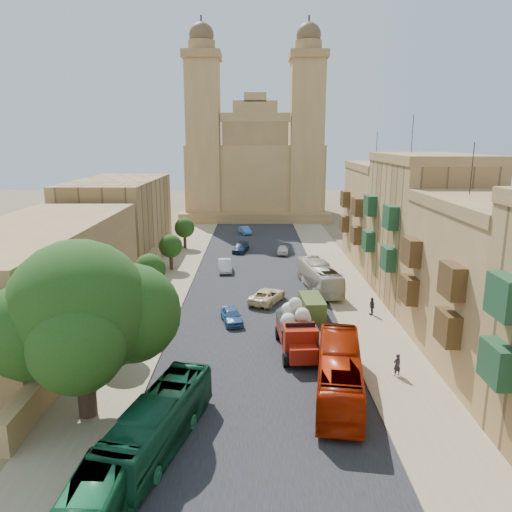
{
  "coord_description": "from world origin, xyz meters",
  "views": [
    {
      "loc": [
        -0.16,
        -21.28,
        15.12
      ],
      "look_at": [
        0.0,
        26.0,
        4.0
      ],
      "focal_mm": 35.0,
      "sensor_mm": 36.0,
      "label": 1
    }
  ],
  "objects_px": {
    "street_tree_c": "(171,246)",
    "car_white_a": "(225,265)",
    "bus_cream_east": "(319,277)",
    "street_tree_b": "(150,270)",
    "bus_red_east": "(339,373)",
    "ficus_tree": "(82,315)",
    "car_dkblue": "(241,248)",
    "church": "(255,168)",
    "car_blue_a": "(232,316)",
    "street_tree_d": "(185,228)",
    "car_white_b": "(283,249)",
    "pedestrian_c": "(372,306)",
    "street_tree_a": "(115,310)",
    "car_cream": "(267,296)",
    "red_truck": "(297,330)",
    "car_blue_b": "(245,230)",
    "olive_pickup": "(312,307)",
    "bus_green_north": "(159,422)",
    "pedestrian_a": "(397,365)"
  },
  "relations": [
    {
      "from": "ficus_tree",
      "to": "car_dkblue",
      "type": "height_order",
      "value": "ficus_tree"
    },
    {
      "from": "car_white_a",
      "to": "bus_red_east",
      "type": "bearing_deg",
      "value": -79.38
    },
    {
      "from": "street_tree_c",
      "to": "car_blue_a",
      "type": "height_order",
      "value": "street_tree_c"
    },
    {
      "from": "street_tree_a",
      "to": "car_white_a",
      "type": "bearing_deg",
      "value": 74.64
    },
    {
      "from": "olive_pickup",
      "to": "red_truck",
      "type": "bearing_deg",
      "value": -104.66
    },
    {
      "from": "olive_pickup",
      "to": "car_white_a",
      "type": "relative_size",
      "value": 1.0
    },
    {
      "from": "church",
      "to": "car_blue_a",
      "type": "height_order",
      "value": "church"
    },
    {
      "from": "ficus_tree",
      "to": "street_tree_b",
      "type": "relative_size",
      "value": 2.14
    },
    {
      "from": "street_tree_b",
      "to": "bus_red_east",
      "type": "relative_size",
      "value": 0.44
    },
    {
      "from": "church",
      "to": "car_dkblue",
      "type": "distance_m",
      "value": 34.43
    },
    {
      "from": "street_tree_b",
      "to": "car_white_a",
      "type": "bearing_deg",
      "value": 60.39
    },
    {
      "from": "bus_cream_east",
      "to": "car_dkblue",
      "type": "distance_m",
      "value": 19.52
    },
    {
      "from": "street_tree_a",
      "to": "bus_green_north",
      "type": "xyz_separation_m",
      "value": [
        5.05,
        -11.0,
        -2.03
      ]
    },
    {
      "from": "bus_red_east",
      "to": "ficus_tree",
      "type": "bearing_deg",
      "value": 17.36
    },
    {
      "from": "bus_cream_east",
      "to": "car_cream",
      "type": "bearing_deg",
      "value": 28.52
    },
    {
      "from": "street_tree_d",
      "to": "bus_red_east",
      "type": "distance_m",
      "value": 44.45
    },
    {
      "from": "street_tree_a",
      "to": "street_tree_d",
      "type": "height_order",
      "value": "street_tree_a"
    },
    {
      "from": "street_tree_b",
      "to": "street_tree_c",
      "type": "bearing_deg",
      "value": 90.0
    },
    {
      "from": "red_truck",
      "to": "church",
      "type": "bearing_deg",
      "value": 92.53
    },
    {
      "from": "ficus_tree",
      "to": "pedestrian_a",
      "type": "bearing_deg",
      "value": 14.2
    },
    {
      "from": "street_tree_b",
      "to": "street_tree_d",
      "type": "distance_m",
      "value": 24.0
    },
    {
      "from": "street_tree_d",
      "to": "car_white_b",
      "type": "height_order",
      "value": "street_tree_d"
    },
    {
      "from": "church",
      "to": "car_blue_b",
      "type": "bearing_deg",
      "value": -94.76
    },
    {
      "from": "bus_red_east",
      "to": "bus_green_north",
      "type": "bearing_deg",
      "value": 36.4
    },
    {
      "from": "red_truck",
      "to": "car_dkblue",
      "type": "xyz_separation_m",
      "value": [
        -4.94,
        32.87,
        -1.06
      ]
    },
    {
      "from": "car_white_a",
      "to": "car_dkblue",
      "type": "relative_size",
      "value": 1.02
    },
    {
      "from": "car_blue_a",
      "to": "car_blue_b",
      "type": "bearing_deg",
      "value": 76.08
    },
    {
      "from": "bus_red_east",
      "to": "street_tree_c",
      "type": "bearing_deg",
      "value": -54.59
    },
    {
      "from": "pedestrian_a",
      "to": "car_cream",
      "type": "bearing_deg",
      "value": -84.09
    },
    {
      "from": "ficus_tree",
      "to": "olive_pickup",
      "type": "distance_m",
      "value": 22.04
    },
    {
      "from": "bus_red_east",
      "to": "pedestrian_c",
      "type": "xyz_separation_m",
      "value": [
        5.24,
        14.14,
        -0.67
      ]
    },
    {
      "from": "car_white_b",
      "to": "pedestrian_a",
      "type": "relative_size",
      "value": 2.43
    },
    {
      "from": "street_tree_c",
      "to": "car_white_a",
      "type": "distance_m",
      "value": 6.77
    },
    {
      "from": "red_truck",
      "to": "car_cream",
      "type": "bearing_deg",
      "value": 99.48
    },
    {
      "from": "car_white_b",
      "to": "bus_cream_east",
      "type": "bearing_deg",
      "value": 104.41
    },
    {
      "from": "street_tree_c",
      "to": "car_dkblue",
      "type": "distance_m",
      "value": 12.54
    },
    {
      "from": "car_blue_b",
      "to": "pedestrian_a",
      "type": "xyz_separation_m",
      "value": [
        10.8,
        -50.08,
        0.16
      ]
    },
    {
      "from": "street_tree_a",
      "to": "bus_green_north",
      "type": "distance_m",
      "value": 12.27
    },
    {
      "from": "car_cream",
      "to": "car_dkblue",
      "type": "height_order",
      "value": "car_cream"
    },
    {
      "from": "car_blue_a",
      "to": "car_dkblue",
      "type": "height_order",
      "value": "car_blue_a"
    },
    {
      "from": "bus_red_east",
      "to": "car_cream",
      "type": "bearing_deg",
      "value": -68.73
    },
    {
      "from": "olive_pickup",
      "to": "car_blue_b",
      "type": "relative_size",
      "value": 1.17
    },
    {
      "from": "street_tree_b",
      "to": "car_blue_a",
      "type": "xyz_separation_m",
      "value": [
        7.93,
        -5.62,
        -2.49
      ]
    },
    {
      "from": "street_tree_c",
      "to": "bus_cream_east",
      "type": "xyz_separation_m",
      "value": [
        16.5,
        -8.12,
        -1.46
      ]
    },
    {
      "from": "street_tree_a",
      "to": "car_white_b",
      "type": "height_order",
      "value": "street_tree_a"
    },
    {
      "from": "street_tree_d",
      "to": "pedestrian_a",
      "type": "bearing_deg",
      "value": -64.02
    },
    {
      "from": "church",
      "to": "car_blue_a",
      "type": "bearing_deg",
      "value": -91.97
    },
    {
      "from": "car_cream",
      "to": "street_tree_b",
      "type": "bearing_deg",
      "value": 23.3
    },
    {
      "from": "ficus_tree",
      "to": "car_cream",
      "type": "relative_size",
      "value": 2.05
    },
    {
      "from": "church",
      "to": "bus_cream_east",
      "type": "distance_m",
      "value": 51.8
    }
  ]
}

